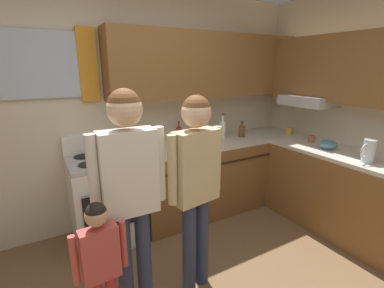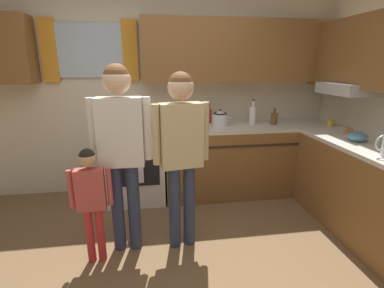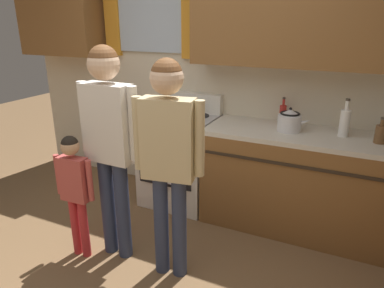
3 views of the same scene
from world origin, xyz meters
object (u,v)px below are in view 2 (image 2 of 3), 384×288
(stove_oven, at_px, (136,163))
(cup_terracotta, at_px, (347,131))
(bottle_squat_brown, at_px, (274,118))
(bottle_milk_white, at_px, (253,115))
(mixing_bowl, at_px, (357,137))
(adult_holding_child, at_px, (121,139))
(bottle_sauce_red, at_px, (209,116))
(stovetop_kettle, at_px, (220,118))
(adult_in_plaid, at_px, (181,142))
(small_child, at_px, (91,193))
(mug_mustard_yellow, at_px, (330,123))

(stove_oven, xyz_separation_m, cup_terracotta, (2.32, -0.62, 0.47))
(bottle_squat_brown, bearing_deg, bottle_milk_white, 167.46)
(mixing_bowl, xyz_separation_m, adult_holding_child, (-2.27, -0.11, 0.09))
(stove_oven, xyz_separation_m, adult_holding_child, (-0.05, -1.02, 0.57))
(stove_oven, bearing_deg, bottle_sauce_red, 12.30)
(stove_oven, distance_m, bottle_sauce_red, 1.11)
(mixing_bowl, bearing_deg, stovetop_kettle, 141.82)
(bottle_sauce_red, xyz_separation_m, adult_holding_child, (-1.00, -1.23, 0.04))
(stove_oven, xyz_separation_m, bottle_squat_brown, (1.75, -0.01, 0.51))
(adult_holding_child, height_order, adult_in_plaid, adult_holding_child)
(adult_in_plaid, bearing_deg, cup_terracotta, 12.59)
(bottle_milk_white, relative_size, adult_holding_child, 0.19)
(mixing_bowl, bearing_deg, small_child, -174.27)
(cup_terracotta, xyz_separation_m, stovetop_kettle, (-1.27, 0.63, 0.06))
(stove_oven, relative_size, cup_terracotta, 10.11)
(mug_mustard_yellow, height_order, adult_holding_child, adult_holding_child)
(cup_terracotta, bearing_deg, bottle_milk_white, 141.47)
(bottle_sauce_red, relative_size, cup_terracotta, 2.26)
(stovetop_kettle, bearing_deg, bottle_milk_white, 5.10)
(adult_holding_child, bearing_deg, stovetop_kettle, 42.91)
(adult_holding_child, bearing_deg, bottle_sauce_red, 50.76)
(bottle_sauce_red, xyz_separation_m, mixing_bowl, (1.27, -1.12, -0.05))
(bottle_milk_white, bearing_deg, mixing_bowl, -52.34)
(bottle_milk_white, distance_m, cup_terracotta, 1.08)
(bottle_milk_white, relative_size, cup_terracotta, 2.88)
(small_child, bearing_deg, cup_terracotta, 11.63)
(stove_oven, relative_size, bottle_milk_white, 3.51)
(stovetop_kettle, bearing_deg, small_child, -139.18)
(stove_oven, relative_size, adult_holding_child, 0.67)
(bottle_milk_white, xyz_separation_m, small_child, (-1.78, -1.21, -0.39))
(bottle_squat_brown, bearing_deg, adult_holding_child, -150.81)
(bottle_squat_brown, relative_size, bottle_sauce_red, 0.84)
(stovetop_kettle, distance_m, adult_holding_child, 1.51)
(cup_terracotta, relative_size, mixing_bowl, 0.59)
(stovetop_kettle, bearing_deg, mixing_bowl, -38.18)
(adult_holding_child, bearing_deg, stove_oven, 87.36)
(bottle_squat_brown, bearing_deg, stovetop_kettle, 178.29)
(cup_terracotta, distance_m, small_child, 2.69)
(bottle_squat_brown, distance_m, small_child, 2.37)
(adult_holding_child, bearing_deg, bottle_milk_white, 34.77)
(mixing_bowl, distance_m, adult_holding_child, 2.27)
(mug_mustard_yellow, relative_size, small_child, 0.12)
(stove_oven, relative_size, bottle_sauce_red, 4.48)
(adult_holding_child, distance_m, adult_in_plaid, 0.50)
(bottle_squat_brown, xyz_separation_m, mixing_bowl, (0.47, -0.90, -0.03))
(cup_terracotta, xyz_separation_m, small_child, (-2.62, -0.54, -0.31))
(bottle_squat_brown, xyz_separation_m, adult_in_plaid, (-1.30, -1.03, 0.02))
(bottle_sauce_red, height_order, stovetop_kettle, bottle_sauce_red)
(mixing_bowl, bearing_deg, adult_holding_child, -177.28)
(bottle_milk_white, bearing_deg, small_child, -145.88)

